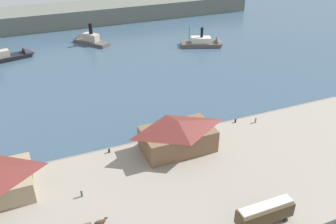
% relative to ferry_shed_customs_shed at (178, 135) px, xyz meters
% --- Properties ---
extents(ground_plane, '(320.00, 320.00, 0.00)m').
position_rel_ferry_shed_customs_shed_xyz_m(ground_plane, '(-1.74, 9.84, -4.94)').
color(ground_plane, '#385166').
extents(quay_promenade, '(110.00, 36.00, 1.20)m').
position_rel_ferry_shed_customs_shed_xyz_m(quay_promenade, '(-1.74, -12.16, -4.34)').
color(quay_promenade, gray).
rests_on(quay_promenade, ground).
extents(seawall_edge, '(110.00, 0.80, 1.00)m').
position_rel_ferry_shed_customs_shed_xyz_m(seawall_edge, '(-1.74, 6.24, -4.44)').
color(seawall_edge, slate).
rests_on(seawall_edge, ground).
extents(ferry_shed_customs_shed, '(16.25, 9.77, 7.37)m').
position_rel_ferry_shed_customs_shed_xyz_m(ferry_shed_customs_shed, '(0.00, 0.00, 0.00)').
color(ferry_shed_customs_shed, brown).
rests_on(ferry_shed_customs_shed, quay_promenade).
extents(street_tram, '(10.36, 2.97, 4.16)m').
position_rel_ferry_shed_customs_shed_xyz_m(street_tram, '(4.91, -25.90, -1.29)').
color(street_tram, '#4C381E').
rests_on(street_tram, quay_promenade).
extents(pedestrian_standing_center, '(0.39, 0.39, 1.56)m').
position_rel_ferry_shed_customs_shed_xyz_m(pedestrian_standing_center, '(-23.08, -7.30, -3.03)').
color(pedestrian_standing_center, '#3D4C42').
rests_on(pedestrian_standing_center, quay_promenade).
extents(pedestrian_walking_east, '(0.38, 0.38, 1.52)m').
position_rel_ferry_shed_customs_shed_xyz_m(pedestrian_walking_east, '(23.13, 2.91, -3.04)').
color(pedestrian_walking_east, '#6B5B4C').
rests_on(pedestrian_walking_east, quay_promenade).
extents(mooring_post_center_west, '(0.44, 0.44, 0.90)m').
position_rel_ferry_shed_customs_shed_xyz_m(mooring_post_center_west, '(-14.79, 4.55, -3.29)').
color(mooring_post_center_west, black).
rests_on(mooring_post_center_west, quay_promenade).
extents(mooring_post_west, '(0.44, 0.44, 0.90)m').
position_rel_ferry_shed_customs_shed_xyz_m(mooring_post_west, '(18.44, 4.97, -3.29)').
color(mooring_post_west, black).
rests_on(mooring_post_west, quay_promenade).
extents(ferry_departing_north, '(25.87, 11.30, 9.36)m').
position_rel_ferry_shed_customs_shed_xyz_m(ferry_departing_north, '(-35.25, 77.93, -3.71)').
color(ferry_departing_north, black).
rests_on(ferry_departing_north, ground).
extents(ferry_moored_east, '(14.30, 16.89, 10.32)m').
position_rel_ferry_shed_customs_shed_xyz_m(ferry_moored_east, '(-3.42, 85.66, -3.43)').
color(ferry_moored_east, '#514C47').
rests_on(ferry_moored_east, ground).
extents(ferry_approaching_east, '(18.50, 11.89, 10.25)m').
position_rel_ferry_shed_customs_shed_xyz_m(ferry_approaching_east, '(40.93, 63.55, -3.68)').
color(ferry_approaching_east, '#514C47').
rests_on(ferry_approaching_east, ground).
extents(far_headland, '(180.00, 24.00, 8.00)m').
position_rel_ferry_shed_customs_shed_xyz_m(far_headland, '(-1.74, 119.84, -0.94)').
color(far_headland, '#60665B').
rests_on(far_headland, ground).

